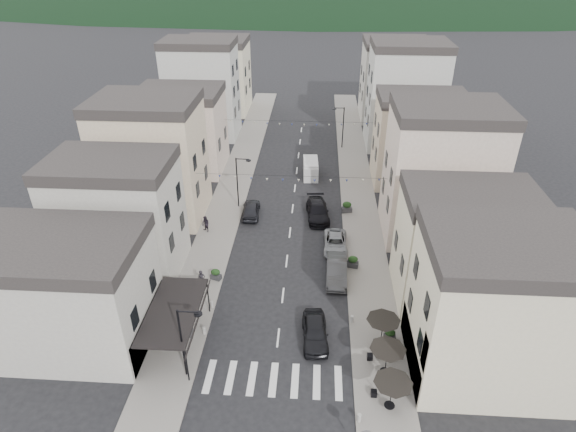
% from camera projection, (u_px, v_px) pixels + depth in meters
% --- Properties ---
extents(ground, '(700.00, 700.00, 0.00)m').
position_uv_depth(ground, '(271.00, 404.00, 31.65)').
color(ground, black).
rests_on(ground, ground).
extents(sidewalk_left, '(4.00, 76.00, 0.12)m').
position_uv_depth(sidewalk_left, '(235.00, 182.00, 59.51)').
color(sidewalk_left, slate).
rests_on(sidewalk_left, ground).
extents(sidewalk_right, '(4.00, 76.00, 0.12)m').
position_uv_depth(sidewalk_right, '(357.00, 186.00, 58.69)').
color(sidewalk_right, slate).
rests_on(sidewalk_right, ground).
extents(boutique_building, '(12.00, 8.00, 8.00)m').
position_uv_depth(boutique_building, '(63.00, 297.00, 34.76)').
color(boutique_building, '#A5A098').
rests_on(boutique_building, ground).
extents(bistro_building, '(10.00, 8.00, 10.00)m').
position_uv_depth(bistro_building, '(493.00, 315.00, 31.75)').
color(bistro_building, beige).
rests_on(bistro_building, ground).
extents(boutique_awning, '(3.77, 7.50, 3.28)m').
position_uv_depth(boutique_awning, '(177.00, 312.00, 34.76)').
color(boutique_awning, black).
rests_on(boutique_awning, ground).
extents(buildings_row_left, '(10.20, 54.16, 14.00)m').
position_uv_depth(buildings_row_left, '(185.00, 118.00, 61.75)').
color(buildings_row_left, '#A5A098').
rests_on(buildings_row_left, ground).
extents(buildings_row_right, '(10.20, 54.16, 14.50)m').
position_uv_depth(buildings_row_right, '(415.00, 125.00, 59.07)').
color(buildings_row_right, beige).
rests_on(buildings_row_right, ground).
extents(cafe_terrace, '(2.50, 8.10, 2.53)m').
position_uv_depth(cafe_terrace, '(388.00, 352.00, 32.44)').
color(cafe_terrace, black).
rests_on(cafe_terrace, ground).
extents(streetlamp_left_near, '(1.70, 0.56, 6.00)m').
position_uv_depth(streetlamp_left_near, '(185.00, 337.00, 31.80)').
color(streetlamp_left_near, black).
rests_on(streetlamp_left_near, ground).
extents(streetlamp_left_far, '(1.70, 0.56, 6.00)m').
position_uv_depth(streetlamp_left_far, '(240.00, 178.00, 52.41)').
color(streetlamp_left_far, black).
rests_on(streetlamp_left_far, ground).
extents(streetlamp_right_far, '(1.70, 0.56, 6.00)m').
position_uv_depth(streetlamp_right_far, '(341.00, 123.00, 67.24)').
color(streetlamp_right_far, black).
rests_on(streetlamp_right_far, ground).
extents(bollards, '(11.66, 10.26, 0.60)m').
position_uv_depth(bollards, '(278.00, 338.00, 36.16)').
color(bollards, gray).
rests_on(bollards, ground).
extents(bunting_near, '(19.00, 0.28, 0.62)m').
position_uv_depth(bunting_near, '(291.00, 179.00, 47.67)').
color(bunting_near, black).
rests_on(bunting_near, ground).
extents(bunting_far, '(19.00, 0.28, 0.62)m').
position_uv_depth(bunting_far, '(298.00, 124.00, 61.41)').
color(bunting_far, black).
rests_on(bunting_far, ground).
extents(parked_car_a, '(2.22, 4.81, 1.59)m').
position_uv_depth(parked_car_a, '(315.00, 332.00, 36.25)').
color(parked_car_a, black).
rests_on(parked_car_a, ground).
extents(parked_car_b, '(1.86, 5.11, 1.67)m').
position_uv_depth(parked_car_b, '(337.00, 270.00, 42.77)').
color(parked_car_b, '#353537').
rests_on(parked_car_b, ground).
extents(parked_car_c, '(2.27, 4.87, 1.35)m').
position_uv_depth(parked_car_c, '(335.00, 243.00, 46.78)').
color(parked_car_c, gray).
rests_on(parked_car_c, ground).
extents(parked_car_d, '(2.86, 5.75, 1.60)m').
position_uv_depth(parked_car_d, '(318.00, 211.00, 51.95)').
color(parked_car_d, black).
rests_on(parked_car_d, ground).
extents(parked_car_e, '(2.08, 4.60, 1.53)m').
position_uv_depth(parked_car_e, '(251.00, 209.00, 52.32)').
color(parked_car_e, black).
rests_on(parked_car_e, ground).
extents(delivery_van, '(2.02, 4.63, 2.18)m').
position_uv_depth(delivery_van, '(311.00, 168.00, 60.77)').
color(delivery_van, silver).
rests_on(delivery_van, ground).
extents(pedestrian_a, '(0.75, 0.63, 1.75)m').
position_uv_depth(pedestrian_a, '(202.00, 279.00, 41.39)').
color(pedestrian_a, black).
rests_on(pedestrian_a, sidewalk_left).
extents(pedestrian_b, '(1.07, 1.03, 1.74)m').
position_uv_depth(pedestrian_b, '(206.00, 224.00, 49.24)').
color(pedestrian_b, black).
rests_on(pedestrian_b, sidewalk_left).
extents(planter_la, '(1.14, 0.75, 1.18)m').
position_uv_depth(planter_la, '(185.00, 329.00, 36.67)').
color(planter_la, '#323234').
rests_on(planter_la, sidewalk_left).
extents(planter_lb, '(1.06, 0.80, 1.06)m').
position_uv_depth(planter_lb, '(216.00, 274.00, 42.60)').
color(planter_lb, '#2D2D2F').
rests_on(planter_lb, sidewalk_left).
extents(planter_ra, '(0.92, 0.54, 1.00)m').
position_uv_depth(planter_ra, '(390.00, 335.00, 36.23)').
color(planter_ra, '#2B2A2C').
rests_on(planter_ra, sidewalk_right).
extents(planter_rb, '(1.13, 0.78, 1.16)m').
position_uv_depth(planter_rb, '(353.00, 262.00, 44.15)').
color(planter_rb, '#2B2B2D').
rests_on(planter_rb, sidewalk_right).
extents(planter_rc, '(1.23, 0.85, 1.25)m').
position_uv_depth(planter_rc, '(347.00, 207.00, 52.83)').
color(planter_rc, '#313134').
rests_on(planter_rc, sidewalk_right).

